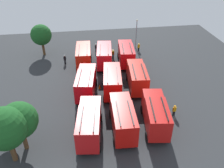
# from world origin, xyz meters

# --- Properties ---
(ground_plane) EXTENTS (54.20, 54.20, 0.00)m
(ground_plane) POSITION_xyz_m (0.00, 0.00, 0.00)
(ground_plane) COLOR #2D3033
(fire_truck_0) EXTENTS (7.46, 3.54, 3.88)m
(fire_truck_0) POSITION_xyz_m (-8.40, -4.11, 2.15)
(fire_truck_0) COLOR red
(fire_truck_0) RESTS_ON ground
(fire_truck_1) EXTENTS (7.40, 3.32, 3.88)m
(fire_truck_1) POSITION_xyz_m (0.26, -3.89, 2.15)
(fire_truck_1) COLOR red
(fire_truck_1) RESTS_ON ground
(fire_truck_2) EXTENTS (7.42, 3.36, 3.88)m
(fire_truck_2) POSITION_xyz_m (8.39, -3.79, 2.15)
(fire_truck_2) COLOR red
(fire_truck_2) RESTS_ON ground
(fire_truck_3) EXTENTS (7.30, 3.02, 3.88)m
(fire_truck_3) POSITION_xyz_m (-8.57, -0.05, 2.15)
(fire_truck_3) COLOR red
(fire_truck_3) RESTS_ON ground
(fire_truck_4) EXTENTS (7.44, 3.44, 3.88)m
(fire_truck_4) POSITION_xyz_m (-0.28, 0.01, 2.15)
(fire_truck_4) COLOR red
(fire_truck_4) RESTS_ON ground
(fire_truck_5) EXTENTS (7.44, 3.44, 3.88)m
(fire_truck_5) POSITION_xyz_m (8.39, 0.17, 2.15)
(fire_truck_5) COLOR red
(fire_truck_5) RESTS_ON ground
(fire_truck_6) EXTENTS (7.46, 3.52, 3.88)m
(fire_truck_6) POSITION_xyz_m (-8.86, 3.94, 2.15)
(fire_truck_6) COLOR red
(fire_truck_6) RESTS_ON ground
(fire_truck_7) EXTENTS (7.49, 3.64, 3.88)m
(fire_truck_7) POSITION_xyz_m (-0.19, 3.86, 2.15)
(fire_truck_7) COLOR red
(fire_truck_7) RESTS_ON ground
(fire_truck_8) EXTENTS (7.32, 3.06, 3.88)m
(fire_truck_8) POSITION_xyz_m (8.86, 3.82, 2.15)
(fire_truck_8) COLOR red
(fire_truck_8) RESTS_ON ground
(firefighter_0) EXTENTS (0.42, 0.48, 1.82)m
(firefighter_0) POSITION_xyz_m (10.98, -1.81, 1.03)
(firefighter_0) COLOR black
(firefighter_0) RESTS_ON ground
(firefighter_1) EXTENTS (0.48, 0.43, 1.72)m
(firefighter_1) POSITION_xyz_m (14.46, 1.19, 0.97)
(firefighter_1) COLOR black
(firefighter_1) RESTS_ON ground
(firefighter_2) EXTENTS (0.40, 0.48, 1.64)m
(firefighter_2) POSITION_xyz_m (13.59, -7.47, 0.91)
(firefighter_2) COLOR black
(firefighter_2) RESTS_ON ground
(firefighter_3) EXTENTS (0.45, 0.48, 1.76)m
(firefighter_3) POSITION_xyz_m (10.15, 7.27, 0.99)
(firefighter_3) COLOR black
(firefighter_3) RESTS_ON ground
(firefighter_4) EXTENTS (0.33, 0.46, 1.67)m
(firefighter_4) POSITION_xyz_m (-6.74, -7.31, 0.93)
(firefighter_4) COLOR black
(firefighter_4) RESTS_ON ground
(tree_0) EXTENTS (4.37, 4.37, 6.78)m
(tree_0) POSITION_xyz_m (-11.14, 12.17, 4.56)
(tree_0) COLOR brown
(tree_0) RESTS_ON ground
(tree_1) EXTENTS (3.99, 3.99, 6.18)m
(tree_1) POSITION_xyz_m (-9.64, 11.22, 4.16)
(tree_1) COLOR brown
(tree_1) RESTS_ON ground
(tree_2) EXTENTS (3.00, 3.00, 4.65)m
(tree_2) POSITION_xyz_m (-8.31, 12.90, 3.13)
(tree_2) COLOR brown
(tree_2) RESTS_ON ground
(tree_3) EXTENTS (3.94, 3.94, 6.11)m
(tree_3) POSITION_xyz_m (14.72, 11.49, 4.11)
(tree_3) COLOR brown
(tree_3) RESTS_ON ground
(traffic_cone_0) EXTENTS (0.47, 0.47, 0.67)m
(traffic_cone_0) POSITION_xyz_m (1.21, 1.78, 0.34)
(traffic_cone_0) COLOR #F2600C
(traffic_cone_0) RESTS_ON ground
(traffic_cone_1) EXTENTS (0.39, 0.39, 0.55)m
(traffic_cone_1) POSITION_xyz_m (-4.55, 4.73, 0.28)
(traffic_cone_1) COLOR #F2600C
(traffic_cone_1) RESTS_ON ground
(traffic_cone_2) EXTENTS (0.48, 0.48, 0.68)m
(traffic_cone_2) POSITION_xyz_m (9.11, -5.85, 0.34)
(traffic_cone_2) COLOR #F2600C
(traffic_cone_2) RESTS_ON ground
(lamppost) EXTENTS (0.36, 0.36, 6.08)m
(lamppost) POSITION_xyz_m (15.31, -7.25, 3.59)
(lamppost) COLOR slate
(lamppost) RESTS_ON ground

